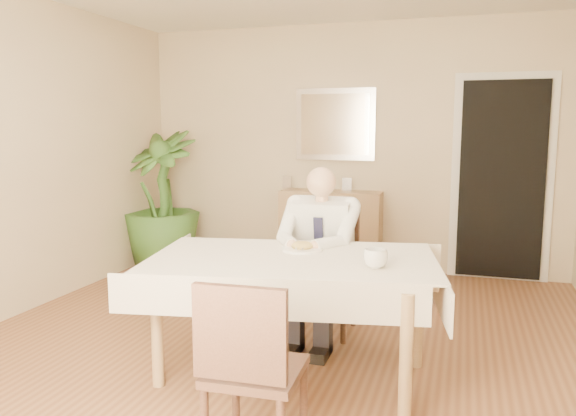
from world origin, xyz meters
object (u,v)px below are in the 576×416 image
(dining_table, at_px, (293,271))
(seated_man, at_px, (317,247))
(potted_palm, at_px, (161,199))
(coffee_mug, at_px, (376,258))
(chair_near, at_px, (250,364))
(chair_far, at_px, (327,260))
(sideboard, at_px, (331,231))

(dining_table, relative_size, seated_man, 1.52)
(seated_man, relative_size, potted_palm, 0.84)
(dining_table, bearing_deg, coffee_mug, -22.35)
(coffee_mug, distance_m, potted_palm, 3.56)
(chair_near, distance_m, coffee_mug, 0.99)
(potted_palm, bearing_deg, chair_far, -31.39)
(coffee_mug, height_order, potted_palm, potted_palm)
(chair_near, relative_size, potted_palm, 0.59)
(dining_table, xyz_separation_m, chair_far, (0.00, 0.89, -0.14))
(seated_man, xyz_separation_m, sideboard, (-0.37, 2.02, -0.27))
(dining_table, distance_m, coffee_mug, 0.54)
(coffee_mug, relative_size, sideboard, 0.13)
(dining_table, distance_m, potted_palm, 3.11)
(dining_table, distance_m, seated_man, 0.59)
(chair_far, relative_size, coffee_mug, 6.98)
(dining_table, relative_size, potted_palm, 1.27)
(chair_far, bearing_deg, potted_palm, 150.10)
(coffee_mug, bearing_deg, chair_far, 117.30)
(chair_near, xyz_separation_m, coffee_mug, (0.42, 0.84, 0.32))
(chair_near, distance_m, seated_man, 1.56)
(seated_man, height_order, coffee_mug, seated_man)
(chair_far, xyz_separation_m, sideboard, (-0.37, 1.73, -0.11))
(chair_far, distance_m, potted_palm, 2.56)
(chair_far, xyz_separation_m, seated_man, (-0.00, -0.29, 0.16))
(chair_far, height_order, seated_man, seated_man)
(dining_table, height_order, potted_palm, potted_palm)
(coffee_mug, distance_m, sideboard, 2.89)
(dining_table, height_order, sideboard, sideboard)
(chair_far, distance_m, seated_man, 0.33)
(chair_near, xyz_separation_m, sideboard, (-0.47, 3.57, -0.06))
(dining_table, height_order, coffee_mug, coffee_mug)
(coffee_mug, bearing_deg, dining_table, 167.79)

